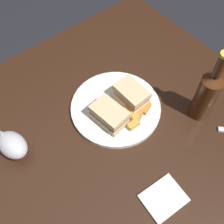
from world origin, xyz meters
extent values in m
plane|color=black|center=(0.00, 0.00, 0.00)|extent=(6.00, 6.00, 0.00)
cube|color=black|center=(0.00, 0.00, 0.37)|extent=(1.02, 0.90, 0.74)
cylinder|color=silver|center=(-0.06, -0.04, 0.75)|extent=(0.29, 0.29, 0.01)
cube|color=#CCB284|center=(-0.01, -0.01, 0.76)|extent=(0.08, 0.12, 0.02)
cube|color=#8C5B3D|center=(-0.01, -0.01, 0.78)|extent=(0.08, 0.11, 0.02)
cube|color=#CCB284|center=(-0.01, -0.01, 0.80)|extent=(0.08, 0.12, 0.02)
cube|color=#CCB284|center=(-0.11, -0.02, 0.76)|extent=(0.07, 0.11, 0.02)
cube|color=#B27A4C|center=(-0.11, -0.02, 0.78)|extent=(0.07, 0.10, 0.02)
cube|color=#CCB284|center=(-0.11, -0.02, 0.80)|extent=(0.07, 0.11, 0.02)
cube|color=#AD702D|center=(-0.12, 0.03, 0.76)|extent=(0.05, 0.03, 0.02)
cube|color=gold|center=(-0.08, 0.02, 0.76)|extent=(0.03, 0.05, 0.02)
cube|color=#B77F33|center=(-0.07, 0.04, 0.76)|extent=(0.02, 0.04, 0.02)
cube|color=gold|center=(-0.05, 0.06, 0.76)|extent=(0.04, 0.02, 0.02)
cube|color=#AD702D|center=(-0.09, 0.04, 0.76)|extent=(0.05, 0.04, 0.02)
cylinder|color=#B7B7BC|center=(0.26, -0.10, 0.75)|extent=(0.04, 0.04, 0.02)
ellipsoid|color=#B7B7BC|center=(0.26, -0.10, 0.78)|extent=(0.09, 0.11, 0.06)
ellipsoid|color=#381E0F|center=(0.26, -0.10, 0.79)|extent=(0.07, 0.09, 0.02)
cone|color=#B7B7BC|center=(0.27, -0.15, 0.79)|extent=(0.03, 0.03, 0.02)
cylinder|color=#47230F|center=(-0.26, 0.14, 0.82)|extent=(0.06, 0.06, 0.16)
cone|color=#47230F|center=(-0.26, 0.14, 0.91)|extent=(0.06, 0.06, 0.02)
cylinder|color=#47230F|center=(-0.26, 0.14, 0.96)|extent=(0.03, 0.03, 0.07)
cube|color=silver|center=(0.02, 0.27, 0.74)|extent=(0.12, 0.10, 0.01)
camera|label=1|loc=(0.25, 0.33, 1.48)|focal=43.52mm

